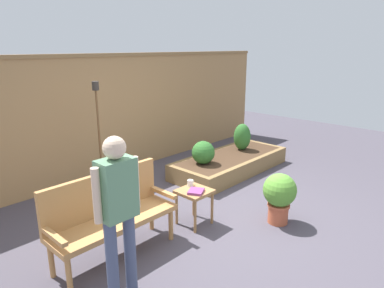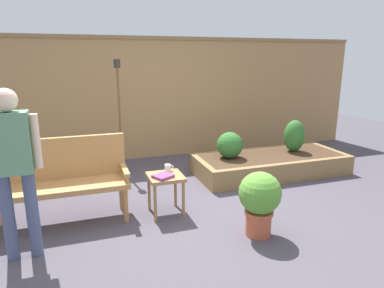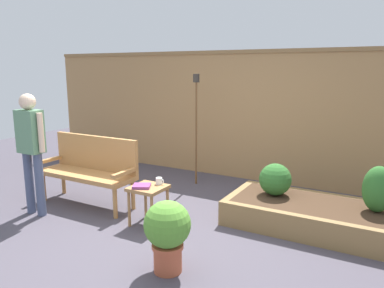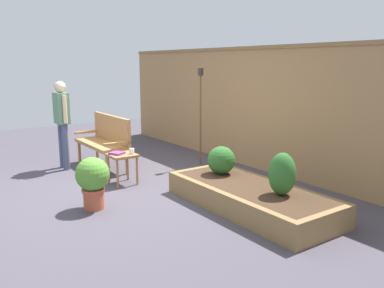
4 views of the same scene
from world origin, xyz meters
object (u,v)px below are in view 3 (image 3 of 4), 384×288
object	(u,v)px
garden_bench	(91,165)
potted_boxwood	(167,231)
book_on_table	(142,186)
tiki_torch	(196,110)
person_by_bench	(31,144)
cup_on_table	(159,181)
shrub_far_corner	(378,189)
side_table	(148,193)
shrub_near_bench	(275,179)

from	to	relation	value
garden_bench	potted_boxwood	xyz separation A→B (m)	(1.92, -1.01, -0.14)
book_on_table	potted_boxwood	bearing A→B (deg)	-68.73
garden_bench	tiki_torch	bearing A→B (deg)	60.32
garden_bench	person_by_bench	world-z (taller)	person_by_bench
cup_on_table	shrub_far_corner	size ratio (longest dim) A/B	0.21
side_table	cup_on_table	xyz separation A→B (m)	(0.07, 0.14, 0.12)
shrub_far_corner	person_by_bench	world-z (taller)	person_by_bench
garden_bench	shrub_near_bench	size ratio (longest dim) A/B	3.59
cup_on_table	shrub_far_corner	world-z (taller)	shrub_far_corner
side_table	tiki_torch	bearing A→B (deg)	99.46
shrub_near_bench	person_by_bench	world-z (taller)	person_by_bench
book_on_table	tiki_torch	bearing A→B (deg)	70.04
shrub_near_bench	garden_bench	bearing A→B (deg)	-163.01
shrub_far_corner	side_table	bearing A→B (deg)	-158.40
cup_on_table	tiki_torch	xyz separation A→B (m)	(-0.35, 1.58, 0.69)
side_table	person_by_bench	world-z (taller)	person_by_bench
potted_boxwood	shrub_near_bench	xyz separation A→B (m)	(0.47, 1.75, 0.10)
book_on_table	potted_boxwood	distance (m)	1.11
shrub_far_corner	shrub_near_bench	bearing A→B (deg)	180.00
cup_on_table	person_by_bench	size ratio (longest dim) A/B	0.07
garden_bench	book_on_table	world-z (taller)	garden_bench
potted_boxwood	person_by_bench	distance (m)	2.34
tiki_torch	potted_boxwood	bearing A→B (deg)	-66.84
garden_bench	tiki_torch	distance (m)	1.84
cup_on_table	book_on_table	size ratio (longest dim) A/B	0.55
side_table	person_by_bench	distance (m)	1.63
potted_boxwood	book_on_table	bearing A→B (deg)	138.96
tiki_torch	person_by_bench	size ratio (longest dim) A/B	1.14
garden_bench	side_table	xyz separation A→B (m)	(1.14, -0.22, -0.15)
shrub_near_bench	tiki_torch	distance (m)	1.86
tiki_torch	person_by_bench	world-z (taller)	tiki_torch
book_on_table	shrub_far_corner	xyz separation A→B (m)	(2.46, 1.02, 0.06)
garden_bench	cup_on_table	distance (m)	1.21
garden_bench	shrub_far_corner	distance (m)	3.62
shrub_far_corner	garden_bench	bearing A→B (deg)	-168.34
cup_on_table	potted_boxwood	distance (m)	1.18
cup_on_table	book_on_table	distance (m)	0.23
garden_bench	shrub_far_corner	world-z (taller)	garden_bench
cup_on_table	potted_boxwood	bearing A→B (deg)	-52.20
cup_on_table	shrub_near_bench	distance (m)	1.45
person_by_bench	book_on_table	bearing A→B (deg)	14.86
side_table	cup_on_table	bearing A→B (deg)	63.44
cup_on_table	side_table	bearing A→B (deg)	-116.56
shrub_near_bench	person_by_bench	distance (m)	3.10
book_on_table	shrub_far_corner	distance (m)	2.66
potted_boxwood	shrub_far_corner	xyz separation A→B (m)	(1.63, 1.75, 0.16)
potted_boxwood	shrub_far_corner	world-z (taller)	shrub_far_corner
shrub_far_corner	book_on_table	bearing A→B (deg)	-157.40
garden_bench	book_on_table	bearing A→B (deg)	-14.87
cup_on_table	person_by_bench	world-z (taller)	person_by_bench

